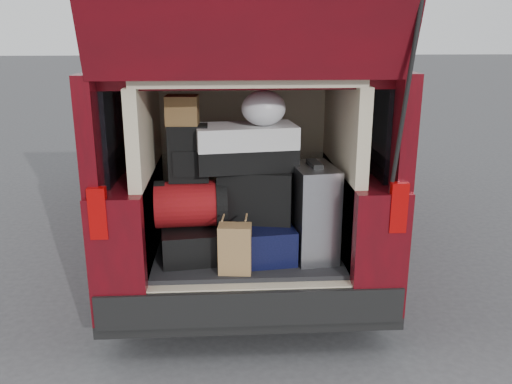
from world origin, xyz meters
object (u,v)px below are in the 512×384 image
(twotone_duffel, at_px, (246,147))
(red_duffel, at_px, (191,204))
(black_soft_case, at_px, (256,194))
(backpack, at_px, (188,153))
(navy_hardshell, at_px, (257,238))
(kraft_bag, at_px, (235,249))
(black_hardshell, at_px, (191,239))
(silver_roller, at_px, (313,212))

(twotone_duffel, bearing_deg, red_duffel, -176.81)
(black_soft_case, distance_m, backpack, 0.53)
(navy_hardshell, height_order, kraft_bag, kraft_bag)
(backpack, bearing_deg, navy_hardshell, -6.84)
(black_hardshell, height_order, red_duffel, red_duffel)
(black_hardshell, bearing_deg, black_soft_case, -4.16)
(backpack, bearing_deg, kraft_bag, -48.85)
(black_hardshell, relative_size, backpack, 1.43)
(black_hardshell, xyz_separation_m, twotone_duffel, (0.38, 0.05, 0.62))
(silver_roller, bearing_deg, navy_hardshell, 166.26)
(silver_roller, bearing_deg, black_hardshell, 167.47)
(backpack, bearing_deg, twotone_duffel, 5.23)
(backpack, relative_size, twotone_duffel, 0.57)
(silver_roller, bearing_deg, kraft_bag, -163.21)
(red_duffel, bearing_deg, black_soft_case, 1.72)
(kraft_bag, xyz_separation_m, red_duffel, (-0.28, 0.29, 0.20))
(twotone_duffel, bearing_deg, navy_hardshell, -58.16)
(kraft_bag, relative_size, red_duffel, 0.67)
(silver_roller, xyz_separation_m, kraft_bag, (-0.52, -0.23, -0.15))
(navy_hardshell, xyz_separation_m, silver_roller, (0.37, -0.04, 0.19))
(red_duffel, height_order, backpack, backpack)
(twotone_duffel, bearing_deg, silver_roller, -24.02)
(silver_roller, xyz_separation_m, red_duffel, (-0.80, 0.06, 0.05))
(black_hardshell, xyz_separation_m, silver_roller, (0.81, -0.08, 0.20))
(kraft_bag, xyz_separation_m, twotone_duffel, (0.08, 0.36, 0.57))
(red_duffel, relative_size, twotone_duffel, 0.72)
(silver_roller, relative_size, backpack, 1.68)
(navy_hardshell, height_order, silver_roller, silver_roller)
(red_duffel, bearing_deg, black_hardshell, 117.04)
(black_hardshell, relative_size, navy_hardshell, 0.98)
(red_duffel, distance_m, backpack, 0.34)
(black_hardshell, height_order, black_soft_case, black_soft_case)
(kraft_bag, height_order, red_duffel, red_duffel)
(navy_hardshell, relative_size, kraft_bag, 1.70)
(black_hardshell, height_order, navy_hardshell, navy_hardshell)
(black_hardshell, height_order, backpack, backpack)
(navy_hardshell, bearing_deg, black_soft_case, 86.58)
(kraft_bag, bearing_deg, navy_hardshell, 66.34)
(black_hardshell, bearing_deg, navy_hardshell, -11.47)
(backpack, bearing_deg, black_hardshell, -117.01)
(red_duffel, distance_m, black_soft_case, 0.44)
(red_duffel, relative_size, black_soft_case, 0.97)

